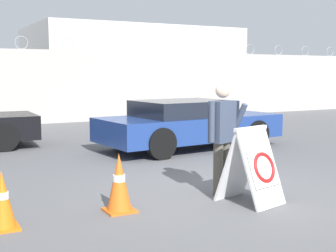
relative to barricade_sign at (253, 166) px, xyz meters
name	(u,v)px	position (x,y,z in m)	size (l,w,h in m)	color
ground_plane	(218,190)	(-0.01, 0.85, -0.54)	(90.00, 90.00, 0.00)	#5B5B5E
perimeter_wall	(47,86)	(-0.01, 12.00, 0.80)	(36.00, 0.30, 3.13)	#ADA8A0
building_block	(131,69)	(5.57, 17.16, 1.48)	(9.92, 6.43, 4.05)	silver
barricade_sign	(253,166)	(0.00, 0.00, 0.00)	(0.82, 0.94, 1.10)	white
security_guard	(222,134)	(-0.12, 0.59, 0.39)	(0.67, 0.35, 1.69)	#514C42
traffic_cone_near	(2,200)	(-3.31, 0.50, -0.19)	(0.35, 0.35, 0.71)	orange
traffic_cone_mid	(119,183)	(-1.83, 0.52, -0.15)	(0.39, 0.39, 0.79)	orange
parked_car_rear_sedan	(188,124)	(1.64, 4.59, 0.07)	(4.63, 2.25, 1.18)	black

